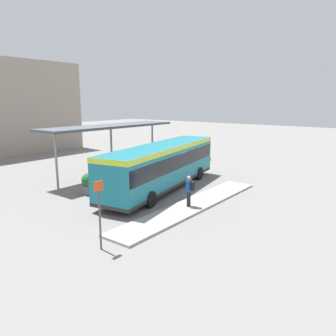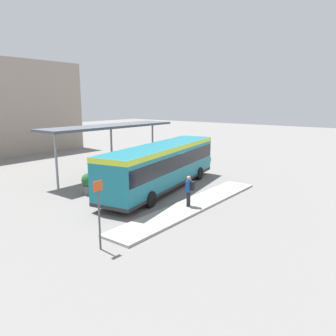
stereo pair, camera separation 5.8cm
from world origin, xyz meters
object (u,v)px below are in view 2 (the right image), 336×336
Objects in this scene: pedestrian_waiting at (189,189)px; potted_planter_near_shelter at (89,183)px; platform_sign at (99,212)px; city_bus at (163,163)px; bicycle_red at (196,158)px; bicycle_white at (204,159)px.

potted_planter_near_shelter is (-1.55, 6.56, -0.39)m from pedestrian_waiting.
pedestrian_waiting is at bearing -76.70° from potted_planter_near_shelter.
potted_planter_near_shelter is 0.48× the size of platform_sign.
city_bus reaches higher than bicycle_red.
bicycle_red is at bearing -74.09° from pedestrian_waiting.
pedestrian_waiting is 0.95× the size of bicycle_red.
platform_sign reaches higher than bicycle_white.
potted_planter_near_shelter is at bearing -94.28° from bicycle_red.
platform_sign is at bearing -167.62° from city_bus.
potted_planter_near_shelter is 8.19m from platform_sign.
bicycle_red is at bearing 8.05° from bicycle_white.
pedestrian_waiting is (-2.23, -3.63, -0.65)m from city_bus.
city_bus is at bearing 102.92° from bicycle_white.
platform_sign is (-8.56, -3.67, -0.19)m from city_bus.
platform_sign is at bearing -126.00° from potted_planter_near_shelter.
bicycle_white is 0.90× the size of bicycle_red.
city_bus is at bearing 23.17° from platform_sign.
city_bus is at bearing -37.78° from potted_planter_near_shelter.
platform_sign is (-18.32, -7.34, 1.17)m from bicycle_red.
potted_planter_near_shelter is at bearing -2.19° from pedestrian_waiting.
bicycle_red is 1.32× the size of potted_planter_near_shelter.
city_bus is 4.89m from potted_planter_near_shelter.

